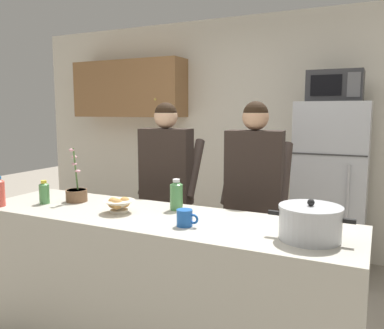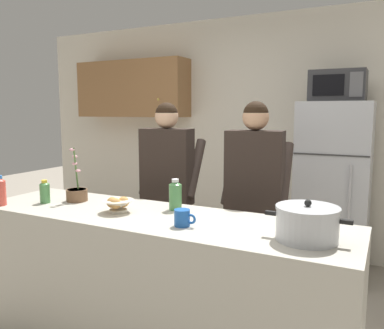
# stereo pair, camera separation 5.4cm
# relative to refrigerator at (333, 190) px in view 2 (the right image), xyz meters

# --- Properties ---
(back_wall_unit) EXTENTS (6.00, 0.48, 2.60)m
(back_wall_unit) POSITION_rel_refrigerator_xyz_m (-1.09, 0.41, 0.56)
(back_wall_unit) COLOR silver
(back_wall_unit) RESTS_ON ground
(kitchen_island) EXTENTS (2.47, 0.68, 0.92)m
(kitchen_island) POSITION_rel_refrigerator_xyz_m (-0.84, -1.85, -0.36)
(kitchen_island) COLOR #BCB7A8
(kitchen_island) RESTS_ON ground
(refrigerator) EXTENTS (0.64, 0.68, 1.65)m
(refrigerator) POSITION_rel_refrigerator_xyz_m (0.00, 0.00, 0.00)
(refrigerator) COLOR #B7BABF
(refrigerator) RESTS_ON ground
(microwave) EXTENTS (0.48, 0.37, 0.28)m
(microwave) POSITION_rel_refrigerator_xyz_m (0.00, -0.02, 0.96)
(microwave) COLOR #2D2D30
(microwave) RESTS_ON refrigerator
(person_near_pot) EXTENTS (0.53, 0.46, 1.63)m
(person_near_pot) POSITION_rel_refrigerator_xyz_m (-1.18, -1.09, 0.19)
(person_near_pot) COLOR #33384C
(person_near_pot) RESTS_ON ground
(person_by_sink) EXTENTS (0.53, 0.45, 1.63)m
(person_by_sink) POSITION_rel_refrigerator_xyz_m (-0.42, -1.10, 0.19)
(person_by_sink) COLOR #726656
(person_by_sink) RESTS_ON ground
(cooking_pot) EXTENTS (0.43, 0.31, 0.21)m
(cooking_pot) POSITION_rel_refrigerator_xyz_m (0.11, -1.90, 0.18)
(cooking_pot) COLOR silver
(cooking_pot) RESTS_ON kitchen_island
(coffee_mug) EXTENTS (0.13, 0.09, 0.10)m
(coffee_mug) POSITION_rel_refrigerator_xyz_m (-0.56, -1.97, 0.14)
(coffee_mug) COLOR #1E59B2
(coffee_mug) RESTS_ON kitchen_island
(bread_bowl) EXTENTS (0.20, 0.20, 0.10)m
(bread_bowl) POSITION_rel_refrigerator_xyz_m (-1.07, -1.89, 0.15)
(bread_bowl) COLOR beige
(bread_bowl) RESTS_ON kitchen_island
(bottle_near_edge) EXTENTS (0.08, 0.08, 0.20)m
(bottle_near_edge) POSITION_rel_refrigerator_xyz_m (-0.78, -1.67, 0.20)
(bottle_near_edge) COLOR #4C8C4C
(bottle_near_edge) RESTS_ON kitchen_island
(bottle_mid_counter) EXTENTS (0.08, 0.08, 0.21)m
(bottle_mid_counter) POSITION_rel_refrigerator_xyz_m (-1.91, -2.11, 0.20)
(bottle_mid_counter) COLOR #D84C3F
(bottle_mid_counter) RESTS_ON kitchen_island
(bottle_far_corner) EXTENTS (0.07, 0.07, 0.16)m
(bottle_far_corner) POSITION_rel_refrigerator_xyz_m (-1.69, -1.91, 0.18)
(bottle_far_corner) COLOR #4C8C4C
(bottle_far_corner) RESTS_ON kitchen_island
(potted_orchid) EXTENTS (0.15, 0.15, 0.39)m
(potted_orchid) POSITION_rel_refrigerator_xyz_m (-1.53, -1.77, 0.16)
(potted_orchid) COLOR brown
(potted_orchid) RESTS_ON kitchen_island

